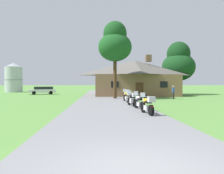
# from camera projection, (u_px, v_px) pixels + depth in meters

# --- Properties ---
(ground_plane) EXTENTS (500.00, 500.00, 0.00)m
(ground_plane) POSITION_uv_depth(u_px,v_px,m) (106.00, 101.00, 24.66)
(ground_plane) COLOR #56893D
(asphalt_driveway) EXTENTS (6.40, 80.00, 0.06)m
(asphalt_driveway) POSITION_uv_depth(u_px,v_px,m) (106.00, 102.00, 22.67)
(asphalt_driveway) COLOR slate
(asphalt_driveway) RESTS_ON ground
(motorcycle_yellow_nearest_to_camera) EXTENTS (0.73, 2.08, 1.30)m
(motorcycle_yellow_nearest_to_camera) POSITION_uv_depth(u_px,v_px,m) (148.00, 105.00, 13.28)
(motorcycle_yellow_nearest_to_camera) COLOR black
(motorcycle_yellow_nearest_to_camera) RESTS_ON asphalt_driveway
(motorcycle_white_second_in_row) EXTENTS (0.78, 2.08, 1.30)m
(motorcycle_white_second_in_row) POSITION_uv_depth(u_px,v_px,m) (140.00, 102.00, 15.77)
(motorcycle_white_second_in_row) COLOR black
(motorcycle_white_second_in_row) RESTS_ON asphalt_driveway
(motorcycle_black_third_in_row) EXTENTS (0.95, 2.07, 1.30)m
(motorcycle_black_third_in_row) POSITION_uv_depth(u_px,v_px,m) (133.00, 100.00, 18.07)
(motorcycle_black_third_in_row) COLOR black
(motorcycle_black_third_in_row) RESTS_ON asphalt_driveway
(motorcycle_yellow_fourth_in_row) EXTENTS (0.72, 2.08, 1.30)m
(motorcycle_yellow_fourth_in_row) POSITION_uv_depth(u_px,v_px,m) (129.00, 98.00, 20.50)
(motorcycle_yellow_fourth_in_row) COLOR black
(motorcycle_yellow_fourth_in_row) RESTS_ON asphalt_driveway
(motorcycle_yellow_farthest_in_row) EXTENTS (0.82, 2.07, 1.30)m
(motorcycle_yellow_farthest_in_row) POSITION_uv_depth(u_px,v_px,m) (127.00, 96.00, 22.71)
(motorcycle_yellow_farthest_in_row) COLOR black
(motorcycle_yellow_farthest_in_row) RESTS_ON asphalt_driveway
(stone_lodge) EXTENTS (13.40, 9.09, 6.64)m
(stone_lodge) POSITION_uv_depth(u_px,v_px,m) (135.00, 77.00, 35.41)
(stone_lodge) COLOR brown
(stone_lodge) RESTS_ON ground
(bystander_blue_shirt_near_lodge) EXTENTS (0.37, 0.49, 1.69)m
(bystander_blue_shirt_near_lodge) POSITION_uv_depth(u_px,v_px,m) (173.00, 92.00, 27.14)
(bystander_blue_shirt_near_lodge) COLOR black
(bystander_blue_shirt_near_lodge) RESTS_ON ground
(tree_by_lodge_front) EXTENTS (4.24, 4.24, 9.85)m
(tree_by_lodge_front) POSITION_uv_depth(u_px,v_px,m) (115.00, 44.00, 27.52)
(tree_by_lodge_front) COLOR #422D19
(tree_by_lodge_front) RESTS_ON ground
(tree_right_of_lodge) EXTENTS (5.78, 5.78, 9.36)m
(tree_right_of_lodge) POSITION_uv_depth(u_px,v_px,m) (178.00, 63.00, 38.44)
(tree_right_of_lodge) COLOR #422D19
(tree_right_of_lodge) RESTS_ON ground
(metal_silo_distant) EXTENTS (3.90, 3.90, 6.64)m
(metal_silo_distant) POSITION_uv_depth(u_px,v_px,m) (14.00, 78.00, 49.31)
(metal_silo_distant) COLOR #B2B7BC
(metal_silo_distant) RESTS_ON ground
(parked_white_suv_far_left) EXTENTS (4.94, 3.09, 1.40)m
(parked_white_suv_far_left) POSITION_uv_depth(u_px,v_px,m) (43.00, 90.00, 38.96)
(parked_white_suv_far_left) COLOR silver
(parked_white_suv_far_left) RESTS_ON ground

